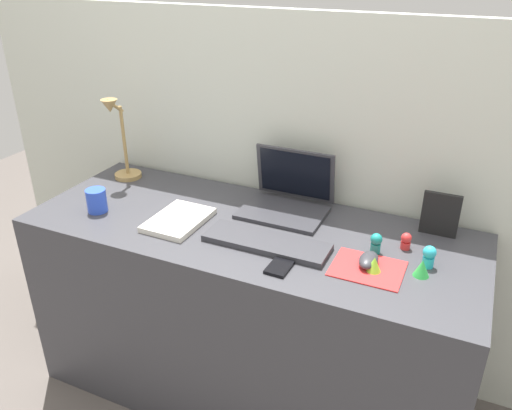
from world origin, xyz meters
TOP-DOWN VIEW (x-y plane):
  - ground_plane at (0.00, 0.00)m, footprint 6.00×6.00m
  - back_wall at (0.00, 0.34)m, footprint 2.77×0.05m
  - desk at (0.00, 0.00)m, footprint 1.57×0.60m
  - laptop at (0.07, 0.19)m, footprint 0.30×0.25m
  - keyboard at (0.10, -0.09)m, footprint 0.41×0.13m
  - mousepad at (0.43, -0.09)m, footprint 0.21×0.17m
  - mouse at (0.43, -0.07)m, footprint 0.06×0.10m
  - cell_phone at (0.19, -0.18)m, footprint 0.07×0.13m
  - desk_lamp at (-0.64, 0.16)m, footprint 0.11×0.15m
  - notebook_pad at (-0.24, -0.07)m, footprint 0.17×0.24m
  - picture_frame at (0.60, 0.22)m, footprint 0.12×0.02m
  - coffee_mug at (-0.55, -0.12)m, footprint 0.07×0.07m
  - toy_figurine_green at (0.58, -0.06)m, footprint 0.05×0.05m
  - toy_figurine_red at (0.51, 0.08)m, footprint 0.03×0.03m
  - toy_figurine_lime at (0.45, -0.10)m, footprint 0.05×0.05m
  - toy_figurine_cyan at (0.59, 0.00)m, footprint 0.04×0.04m
  - toy_figurine_teal at (0.43, 0.02)m, footprint 0.04×0.04m

SIDE VIEW (x-z plane):
  - ground_plane at x=0.00m, z-range 0.00..0.00m
  - desk at x=0.00m, z-range 0.00..0.74m
  - back_wall at x=0.00m, z-range 0.00..1.42m
  - mousepad at x=0.43m, z-range 0.74..0.74m
  - cell_phone at x=0.19m, z-range 0.74..0.75m
  - keyboard at x=0.10m, z-range 0.74..0.76m
  - notebook_pad at x=-0.24m, z-range 0.74..0.76m
  - mouse at x=0.43m, z-range 0.74..0.78m
  - toy_figurine_lime at x=0.45m, z-range 0.74..0.79m
  - toy_figurine_green at x=0.58m, z-range 0.74..0.79m
  - toy_figurine_red at x=0.51m, z-range 0.74..0.80m
  - toy_figurine_teal at x=0.43m, z-range 0.74..0.81m
  - toy_figurine_cyan at x=0.59m, z-range 0.74..0.81m
  - coffee_mug at x=-0.55m, z-range 0.74..0.83m
  - laptop at x=0.07m, z-range 0.69..0.90m
  - picture_frame at x=0.60m, z-range 0.74..0.89m
  - desk_lamp at x=-0.64m, z-range 0.73..1.08m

